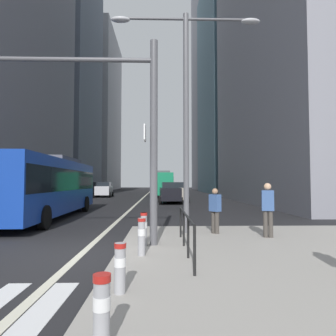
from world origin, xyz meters
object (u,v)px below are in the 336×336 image
city_bus_blue_oncoming (48,184)px  car_receding_far (177,192)px  bollard_right (142,235)px  traffic_signal_gantry (78,107)px  car_oncoming_far (87,190)px  car_oncoming_mid (104,189)px  car_receding_near (170,192)px  bollard_front (102,308)px  street_lamp_post (186,91)px  bollard_back (144,227)px  city_bus_red_distant (161,183)px  bollard_left (120,265)px  pedestrian_walking (215,209)px  city_bus_red_receding (164,183)px  pedestrian_waiting (268,207)px

city_bus_blue_oncoming → car_receding_far: city_bus_blue_oncoming is taller
bollard_right → traffic_signal_gantry: bearing=147.6°
traffic_signal_gantry → car_oncoming_far: bearing=103.1°
car_oncoming_mid → bollard_right: size_ratio=5.09×
car_oncoming_mid → car_oncoming_far: (-1.88, -1.42, -0.00)m
car_receding_near → bollard_front: size_ratio=5.71×
traffic_signal_gantry → street_lamp_post: street_lamp_post is taller
car_receding_far → bollard_back: 20.75m
bollard_back → car_oncoming_mid: bearing=102.6°
car_receding_far → bollard_front: size_ratio=5.72×
city_bus_red_distant → bollard_left: (-0.83, -56.10, -1.23)m
car_receding_far → street_lamp_post: street_lamp_post is taller
bollard_back → car_receding_near: bearing=85.9°
bollard_left → pedestrian_walking: pedestrian_walking is taller
car_receding_far → bollard_left: 24.38m
pedestrian_walking → city_bus_blue_oncoming: bearing=144.5°
bollard_front → bollard_left: size_ratio=1.00×
city_bus_red_distant → traffic_signal_gantry: bearing=-92.8°
street_lamp_post → bollard_left: size_ratio=9.91×
pedestrian_walking → bollard_back: bearing=-140.8°
bollard_left → traffic_signal_gantry: bearing=115.1°
traffic_signal_gantry → city_bus_blue_oncoming: bearing=115.9°
pedestrian_walking → car_receding_far: bearing=90.9°
car_receding_near → traffic_signal_gantry: size_ratio=0.70×
bollard_front → bollard_back: (0.16, 5.27, 0.07)m
city_bus_red_receding → car_oncoming_mid: 8.06m
street_lamp_post → pedestrian_walking: bearing=-10.0°
car_oncoming_far → pedestrian_walking: car_oncoming_far is taller
city_bus_blue_oncoming → car_oncoming_mid: bearing=93.2°
traffic_signal_gantry → bollard_right: size_ratio=7.19×
city_bus_red_distant → street_lamp_post: (0.75, -50.34, 3.45)m
bollard_front → bollard_right: size_ratio=0.88×
city_bus_red_receding → car_receding_far: size_ratio=2.49×
street_lamp_post → pedestrian_walking: 4.38m
car_oncoming_far → bollard_front: size_ratio=5.38×
city_bus_blue_oncoming → bollard_left: 12.58m
car_oncoming_mid → bollard_front: 36.68m
car_oncoming_mid → car_receding_far: (8.98, -10.14, 0.00)m
car_receding_near → bollard_right: size_ratio=5.04×
car_oncoming_mid → car_oncoming_far: 2.36m
car_receding_far → pedestrian_waiting: car_receding_far is taller
city_bus_blue_oncoming → city_bus_red_distant: 45.24m
traffic_signal_gantry → pedestrian_walking: (4.33, 1.86, -3.12)m
city_bus_blue_oncoming → car_receding_far: 15.12m
car_receding_far → bollard_front: car_receding_far is taller
car_oncoming_far → traffic_signal_gantry: bearing=-76.9°
bollard_right → pedestrian_walking: 3.92m
street_lamp_post → bollard_front: bearing=-101.9°
bollard_back → pedestrian_waiting: size_ratio=0.53×
bollard_back → bollard_right: bearing=-89.6°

